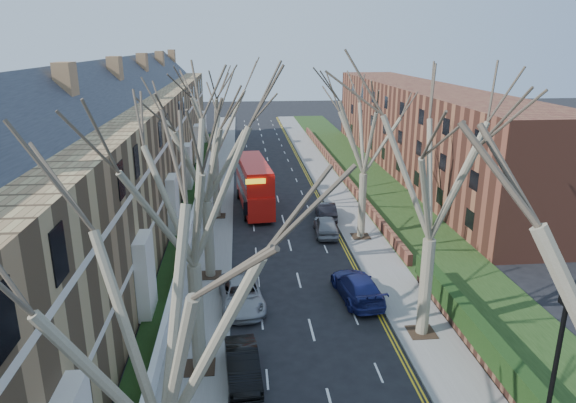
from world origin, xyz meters
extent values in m
cube|color=slate|center=(-6.00, 39.00, 0.06)|extent=(3.00, 102.00, 0.12)
cube|color=slate|center=(6.00, 39.00, 0.06)|extent=(3.00, 102.00, 0.12)
cube|color=olive|center=(-13.80, 31.00, 5.00)|extent=(9.00, 78.00, 10.00)
cube|color=#282A31|center=(-13.80, 31.00, 11.00)|extent=(4.67, 78.00, 4.67)
cube|color=silver|center=(-9.35, 31.00, 3.50)|extent=(0.12, 78.00, 0.35)
cube|color=silver|center=(-9.35, 31.00, 7.00)|extent=(0.12, 78.00, 0.35)
cube|color=brown|center=(17.50, 43.00, 5.00)|extent=(8.00, 54.00, 10.00)
cube|color=brown|center=(7.70, 43.00, 0.57)|extent=(0.35, 54.00, 0.90)
cube|color=brown|center=(7.70, 2.00, 0.42)|extent=(0.40, 24.00, 0.60)
cube|color=black|center=(7.70, 2.00, 1.32)|extent=(0.70, 24.00, 1.20)
cube|color=white|center=(-7.65, 31.00, 0.62)|extent=(0.30, 78.00, 1.00)
cube|color=#1A3112|center=(10.50, 39.00, 0.15)|extent=(6.00, 102.00, 0.06)
cube|color=black|center=(5.00, -3.50, 8.12)|extent=(0.18, 0.50, 0.22)
cylinder|color=#746B53|center=(-5.70, 6.00, 2.75)|extent=(0.64, 0.64, 5.25)
cube|color=#2D2116|center=(-5.70, 6.00, 0.14)|extent=(1.40, 1.40, 0.05)
cylinder|color=#746B53|center=(-5.70, 16.00, 2.66)|extent=(0.64, 0.64, 5.07)
cube|color=#2D2116|center=(-5.70, 16.00, 0.14)|extent=(1.40, 1.40, 0.05)
cylinder|color=#746B53|center=(-5.70, 28.00, 2.75)|extent=(0.60, 0.60, 5.25)
cube|color=#2D2116|center=(-5.70, 28.00, 0.14)|extent=(1.40, 1.40, 0.05)
cylinder|color=#746B53|center=(5.70, 8.00, 2.75)|extent=(0.64, 0.64, 5.25)
cube|color=#2D2116|center=(5.70, 8.00, 0.14)|extent=(1.40, 1.40, 0.05)
cylinder|color=#746B53|center=(5.70, 22.00, 2.66)|extent=(0.60, 0.60, 5.07)
cube|color=#2D2116|center=(5.70, 22.00, 0.14)|extent=(1.40, 1.40, 0.05)
cube|color=red|center=(-2.37, 30.33, 1.38)|extent=(3.26, 10.44, 2.05)
cube|color=red|center=(-2.37, 30.33, 3.34)|extent=(3.21, 9.93, 1.87)
cube|color=black|center=(-2.37, 30.33, 1.80)|extent=(3.20, 9.62, 0.84)
cube|color=black|center=(-2.37, 30.33, 3.43)|extent=(3.18, 9.42, 0.84)
imported|color=black|center=(-3.70, 5.22, 0.69)|extent=(1.79, 4.30, 1.38)
imported|color=#939498|center=(-3.70, 12.01, 0.73)|extent=(2.90, 5.44, 1.45)
imported|color=navy|center=(3.20, 12.26, 0.77)|extent=(2.69, 5.51, 1.54)
imported|color=gray|center=(3.10, 23.03, 0.77)|extent=(2.12, 4.64, 1.54)
imported|color=black|center=(3.70, 26.82, 0.74)|extent=(1.79, 4.54, 1.47)
camera|label=1|loc=(-3.53, -14.94, 14.74)|focal=32.00mm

